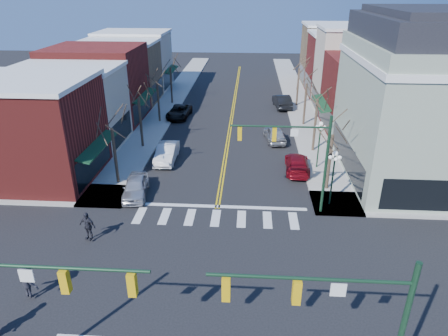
% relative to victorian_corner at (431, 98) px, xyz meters
% --- Properties ---
extents(ground, '(160.00, 160.00, 0.00)m').
position_rel_victorian_corner_xyz_m(ground, '(-16.50, -14.50, -6.66)').
color(ground, black).
rests_on(ground, ground).
extents(sidewalk_left, '(3.50, 70.00, 0.15)m').
position_rel_victorian_corner_xyz_m(sidewalk_left, '(-25.25, 5.50, -6.58)').
color(sidewalk_left, '#9E9B93').
rests_on(sidewalk_left, ground).
extents(sidewalk_right, '(3.50, 70.00, 0.15)m').
position_rel_victorian_corner_xyz_m(sidewalk_right, '(-7.75, 5.50, -6.58)').
color(sidewalk_right, '#9E9B93').
rests_on(sidewalk_right, ground).
extents(bldg_left_brick_a, '(10.00, 8.50, 8.00)m').
position_rel_victorian_corner_xyz_m(bldg_left_brick_a, '(-32.00, -2.75, -2.66)').
color(bldg_left_brick_a, maroon).
rests_on(bldg_left_brick_a, ground).
extents(bldg_left_stucco_a, '(10.00, 7.00, 7.50)m').
position_rel_victorian_corner_xyz_m(bldg_left_stucco_a, '(-32.00, 5.00, -2.91)').
color(bldg_left_stucco_a, '#BFB29E').
rests_on(bldg_left_stucco_a, ground).
extents(bldg_left_brick_b, '(10.00, 9.00, 8.50)m').
position_rel_victorian_corner_xyz_m(bldg_left_brick_b, '(-32.00, 13.00, -2.41)').
color(bldg_left_brick_b, maroon).
rests_on(bldg_left_brick_b, ground).
extents(bldg_left_tan, '(10.00, 7.50, 7.80)m').
position_rel_victorian_corner_xyz_m(bldg_left_tan, '(-32.00, 21.25, -2.76)').
color(bldg_left_tan, olive).
rests_on(bldg_left_tan, ground).
extents(bldg_left_stucco_b, '(10.00, 8.00, 8.20)m').
position_rel_victorian_corner_xyz_m(bldg_left_stucco_b, '(-32.00, 29.00, -2.56)').
color(bldg_left_stucco_b, '#BFB29E').
rests_on(bldg_left_stucco_b, ground).
extents(bldg_right_brick_a, '(10.00, 8.50, 8.00)m').
position_rel_victorian_corner_xyz_m(bldg_right_brick_a, '(-1.00, 11.25, -2.66)').
color(bldg_right_brick_a, maroon).
rests_on(bldg_right_brick_a, ground).
extents(bldg_right_stucco, '(10.00, 7.00, 10.00)m').
position_rel_victorian_corner_xyz_m(bldg_right_stucco, '(-1.00, 19.00, -1.66)').
color(bldg_right_stucco, '#BFB29E').
rests_on(bldg_right_stucco, ground).
extents(bldg_right_brick_b, '(10.00, 8.00, 8.50)m').
position_rel_victorian_corner_xyz_m(bldg_right_brick_b, '(-1.00, 26.50, -2.41)').
color(bldg_right_brick_b, maroon).
rests_on(bldg_right_brick_b, ground).
extents(bldg_right_tan, '(10.00, 8.00, 9.00)m').
position_rel_victorian_corner_xyz_m(bldg_right_tan, '(-1.00, 34.50, -2.16)').
color(bldg_right_tan, olive).
rests_on(bldg_right_tan, ground).
extents(victorian_corner, '(12.25, 14.25, 13.30)m').
position_rel_victorian_corner_xyz_m(victorian_corner, '(0.00, 0.00, 0.00)').
color(victorian_corner, '#919F89').
rests_on(victorian_corner, ground).
extents(traffic_mast_near_left, '(6.60, 0.28, 7.20)m').
position_rel_victorian_corner_xyz_m(traffic_mast_near_left, '(-22.05, -21.90, -1.95)').
color(traffic_mast_near_left, '#14331E').
rests_on(traffic_mast_near_left, ground).
extents(traffic_mast_near_right, '(6.60, 0.28, 7.20)m').
position_rel_victorian_corner_xyz_m(traffic_mast_near_right, '(-10.95, -21.90, -1.95)').
color(traffic_mast_near_right, '#14331E').
rests_on(traffic_mast_near_right, ground).
extents(traffic_mast_far_right, '(6.60, 0.28, 7.20)m').
position_rel_victorian_corner_xyz_m(traffic_mast_far_right, '(-10.95, -7.10, -1.95)').
color(traffic_mast_far_right, '#14331E').
rests_on(traffic_mast_far_right, ground).
extents(lamppost_corner, '(0.36, 0.36, 4.33)m').
position_rel_victorian_corner_xyz_m(lamppost_corner, '(-8.30, -6.00, -3.70)').
color(lamppost_corner, '#14331E').
rests_on(lamppost_corner, ground).
extents(lamppost_midblock, '(0.36, 0.36, 4.33)m').
position_rel_victorian_corner_xyz_m(lamppost_midblock, '(-8.30, 0.50, -3.70)').
color(lamppost_midblock, '#14331E').
rests_on(lamppost_midblock, ground).
extents(tree_left_a, '(0.24, 0.24, 4.76)m').
position_rel_victorian_corner_xyz_m(tree_left_a, '(-24.90, -3.50, -4.28)').
color(tree_left_a, '#382B21').
rests_on(tree_left_a, ground).
extents(tree_left_b, '(0.24, 0.24, 5.04)m').
position_rel_victorian_corner_xyz_m(tree_left_b, '(-24.90, 4.50, -4.14)').
color(tree_left_b, '#382B21').
rests_on(tree_left_b, ground).
extents(tree_left_c, '(0.24, 0.24, 4.55)m').
position_rel_victorian_corner_xyz_m(tree_left_c, '(-24.90, 12.50, -4.38)').
color(tree_left_c, '#382B21').
rests_on(tree_left_c, ground).
extents(tree_left_d, '(0.24, 0.24, 4.90)m').
position_rel_victorian_corner_xyz_m(tree_left_d, '(-24.90, 20.50, -4.21)').
color(tree_left_d, '#382B21').
rests_on(tree_left_d, ground).
extents(tree_right_a, '(0.24, 0.24, 4.62)m').
position_rel_victorian_corner_xyz_m(tree_right_a, '(-8.10, -3.50, -4.35)').
color(tree_right_a, '#382B21').
rests_on(tree_right_a, ground).
extents(tree_right_b, '(0.24, 0.24, 5.18)m').
position_rel_victorian_corner_xyz_m(tree_right_b, '(-8.10, 4.50, -4.07)').
color(tree_right_b, '#382B21').
rests_on(tree_right_b, ground).
extents(tree_right_c, '(0.24, 0.24, 4.83)m').
position_rel_victorian_corner_xyz_m(tree_right_c, '(-8.10, 12.50, -4.24)').
color(tree_right_c, '#382B21').
rests_on(tree_right_c, ground).
extents(tree_right_d, '(0.24, 0.24, 4.97)m').
position_rel_victorian_corner_xyz_m(tree_right_d, '(-8.10, 20.50, -4.17)').
color(tree_right_d, '#382B21').
rests_on(tree_right_d, ground).
extents(car_left_near, '(2.31, 4.54, 1.48)m').
position_rel_victorian_corner_xyz_m(car_left_near, '(-22.90, -5.40, -5.92)').
color(car_left_near, silver).
rests_on(car_left_near, ground).
extents(car_left_mid, '(1.73, 4.81, 1.58)m').
position_rel_victorian_corner_xyz_m(car_left_mid, '(-21.81, 1.30, -5.87)').
color(car_left_mid, silver).
rests_on(car_left_mid, ground).
extents(car_left_far, '(2.76, 5.33, 1.44)m').
position_rel_victorian_corner_xyz_m(car_left_far, '(-22.90, 14.46, -5.94)').
color(car_left_far, black).
rests_on(car_left_far, ground).
extents(car_right_near, '(2.18, 4.95, 1.41)m').
position_rel_victorian_corner_xyz_m(car_right_near, '(-10.10, -0.15, -5.95)').
color(car_right_near, maroon).
rests_on(car_right_near, ground).
extents(car_right_mid, '(2.42, 4.81, 1.57)m').
position_rel_victorian_corner_xyz_m(car_right_mid, '(-11.69, 7.09, -5.87)').
color(car_right_mid, '#B2B3B7').
rests_on(car_right_mid, ground).
extents(car_right_far, '(2.47, 5.41, 1.72)m').
position_rel_victorian_corner_xyz_m(car_right_far, '(-10.10, 19.61, -5.80)').
color(car_right_far, black).
rests_on(car_right_far, ground).
extents(pedestrian_dark_a, '(1.20, 0.74, 1.91)m').
position_rel_victorian_corner_xyz_m(pedestrian_dark_a, '(-24.27, -11.50, -5.55)').
color(pedestrian_dark_a, '#22222A').
rests_on(pedestrian_dark_a, sidewalk_left).
extents(pedestrian_dark_b, '(1.41, 1.10, 1.92)m').
position_rel_victorian_corner_xyz_m(pedestrian_dark_b, '(-25.39, -16.70, -5.55)').
color(pedestrian_dark_b, black).
rests_on(pedestrian_dark_b, sidewalk_left).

